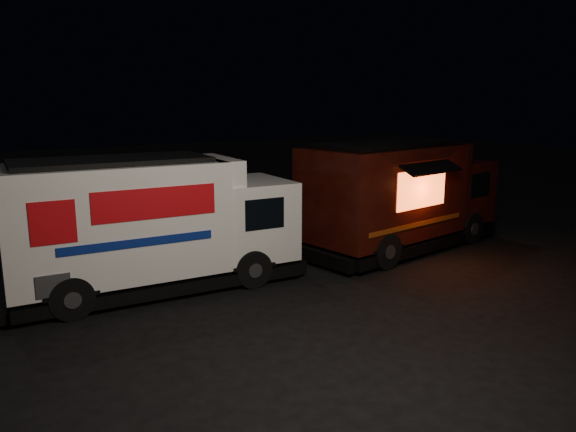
# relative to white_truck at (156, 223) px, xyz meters

# --- Properties ---
(ground) EXTENTS (80.00, 80.00, 0.00)m
(ground) POSITION_rel_white_truck_xyz_m (1.70, -2.75, -1.46)
(ground) COLOR black
(ground) RESTS_ON ground
(white_truck) EXTENTS (6.59, 2.71, 2.92)m
(white_truck) POSITION_rel_white_truck_xyz_m (0.00, 0.00, 0.00)
(white_truck) COLOR white
(white_truck) RESTS_ON ground
(red_truck) EXTENTS (6.65, 3.12, 2.99)m
(red_truck) POSITION_rel_white_truck_xyz_m (6.92, -0.47, 0.03)
(red_truck) COLOR #3C130A
(red_truck) RESTS_ON ground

